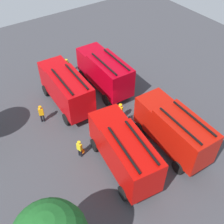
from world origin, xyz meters
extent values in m
plane|color=#38383D|center=(0.00, 0.00, 0.00)|extent=(49.58, 49.58, 0.00)
cube|color=#AB1107|center=(-2.53, -2.54, 2.10)|extent=(2.29, 2.58, 2.60)
cube|color=#8C9EAD|center=(-1.49, -2.58, 2.41)|extent=(0.16, 2.13, 1.46)
cube|color=#AB1107|center=(-6.03, -2.41, 2.25)|extent=(4.89, 2.67, 2.90)
cube|color=black|center=(-6.01, -1.73, 3.82)|extent=(4.32, 0.28, 0.12)
cube|color=black|center=(-6.06, -3.10, 3.82)|extent=(4.32, 0.28, 0.12)
cube|color=silver|center=(-1.34, -2.59, 0.95)|extent=(0.29, 2.38, 0.28)
cylinder|color=black|center=(-2.29, -1.35, 0.55)|extent=(1.11, 0.39, 1.10)
cylinder|color=black|center=(-2.38, -3.75, 0.55)|extent=(1.11, 0.39, 1.10)
cylinder|color=black|center=(-7.19, -1.17, 0.55)|extent=(1.11, 0.39, 1.10)
cylinder|color=black|center=(-7.28, -3.57, 0.55)|extent=(1.11, 0.39, 1.10)
cube|color=#AA0212|center=(7.16, -2.39, 2.10)|extent=(2.27, 2.56, 2.60)
cube|color=#8C9EAD|center=(8.21, -2.42, 2.41)|extent=(0.14, 2.13, 1.46)
cube|color=#AA0212|center=(3.66, -2.30, 2.25)|extent=(4.87, 2.63, 2.90)
cube|color=black|center=(3.68, -1.61, 3.82)|extent=(4.32, 0.24, 0.12)
cube|color=black|center=(3.64, -2.98, 3.82)|extent=(4.32, 0.24, 0.12)
cube|color=silver|center=(8.36, -2.42, 0.95)|extent=(0.26, 2.38, 0.28)
cylinder|color=black|center=(7.39, -1.20, 0.55)|extent=(1.11, 0.38, 1.10)
cylinder|color=black|center=(7.32, -3.60, 0.55)|extent=(1.11, 0.38, 1.10)
cylinder|color=black|center=(2.49, -1.06, 0.55)|extent=(1.11, 0.38, 1.10)
cylinder|color=black|center=(2.42, -3.46, 0.55)|extent=(1.11, 0.38, 1.10)
cube|color=#B30805|center=(-2.06, 1.72, 2.10)|extent=(2.51, 2.77, 2.60)
cube|color=#8C9EAD|center=(-1.02, 1.58, 2.41)|extent=(0.36, 2.12, 1.46)
cube|color=#B30805|center=(-5.53, 2.19, 2.25)|extent=(5.09, 3.12, 2.90)
cube|color=black|center=(-5.44, 2.87, 3.82)|extent=(4.30, 0.70, 0.12)
cube|color=black|center=(-5.62, 1.51, 3.82)|extent=(4.30, 0.70, 0.12)
cube|color=silver|center=(-0.87, 1.56, 0.95)|extent=(0.52, 2.38, 0.28)
cylinder|color=black|center=(-1.70, 2.89, 0.55)|extent=(1.14, 0.49, 1.10)
cylinder|color=black|center=(-2.02, 0.51, 0.55)|extent=(1.14, 0.49, 1.10)
cylinder|color=black|center=(-6.56, 3.54, 0.55)|extent=(1.14, 0.49, 1.10)
cylinder|color=black|center=(-6.88, 1.16, 0.55)|extent=(1.14, 0.49, 1.10)
cube|color=#B4070B|center=(6.93, 2.00, 2.10)|extent=(2.30, 2.59, 2.60)
cube|color=#8C9EAD|center=(7.98, 1.96, 2.41)|extent=(0.17, 2.13, 1.46)
cube|color=#B4070B|center=(3.43, 2.14, 2.25)|extent=(4.90, 2.70, 2.90)
cube|color=black|center=(3.46, 2.83, 3.82)|extent=(4.32, 0.30, 0.12)
cube|color=black|center=(3.41, 1.46, 3.82)|extent=(4.32, 0.30, 0.12)
cube|color=silver|center=(8.13, 1.95, 0.95)|extent=(0.30, 2.38, 0.28)
cylinder|color=black|center=(7.18, 3.19, 0.55)|extent=(1.11, 0.40, 1.10)
cylinder|color=black|center=(7.08, 0.79, 0.55)|extent=(1.11, 0.40, 1.10)
cylinder|color=black|center=(2.28, 3.39, 0.55)|extent=(1.11, 0.40, 1.10)
cylinder|color=black|center=(2.18, 1.00, 0.55)|extent=(1.11, 0.40, 1.10)
cylinder|color=black|center=(-0.09, -0.97, 0.42)|extent=(0.16, 0.16, 0.83)
cylinder|color=black|center=(0.08, -0.85, 0.42)|extent=(0.16, 0.16, 0.83)
cube|color=orange|center=(0.00, -0.91, 1.20)|extent=(0.48, 0.44, 0.73)
sphere|color=tan|center=(0.00, -0.91, 1.68)|extent=(0.24, 0.24, 0.24)
cylinder|color=orange|center=(0.00, -0.91, 1.77)|extent=(0.29, 0.29, 0.07)
cylinder|color=black|center=(-4.62, -5.16, 0.37)|extent=(0.16, 0.16, 0.74)
cylinder|color=black|center=(-4.83, -5.16, 0.37)|extent=(0.16, 0.16, 0.74)
cube|color=#B7140F|center=(-4.73, -5.16, 1.06)|extent=(0.43, 0.25, 0.64)
sphere|color=beige|center=(-4.73, -5.16, 1.48)|extent=(0.21, 0.21, 0.21)
cylinder|color=#B7140F|center=(-4.73, -5.16, 1.56)|extent=(0.26, 0.26, 0.06)
cylinder|color=black|center=(-1.69, 4.18, 0.39)|extent=(0.16, 0.16, 0.78)
cylinder|color=black|center=(-1.49, 4.25, 0.39)|extent=(0.16, 0.16, 0.78)
cube|color=gold|center=(-1.59, 4.21, 1.12)|extent=(0.47, 0.36, 0.68)
sphere|color=tan|center=(-1.59, 4.21, 1.56)|extent=(0.22, 0.22, 0.22)
cylinder|color=gold|center=(-1.59, 4.21, 1.65)|extent=(0.27, 0.27, 0.07)
cylinder|color=black|center=(9.33, -0.50, 0.41)|extent=(0.16, 0.16, 0.82)
cylinder|color=black|center=(9.30, -0.29, 0.41)|extent=(0.16, 0.16, 0.82)
cube|color=gold|center=(9.32, -0.39, 1.18)|extent=(0.30, 0.45, 0.71)
sphere|color=#9E704C|center=(9.32, -0.39, 1.65)|extent=(0.23, 0.23, 0.23)
cylinder|color=gold|center=(9.32, -0.39, 1.74)|extent=(0.29, 0.29, 0.07)
cylinder|color=black|center=(3.84, 5.17, 0.42)|extent=(0.16, 0.16, 0.83)
cylinder|color=black|center=(3.76, 4.98, 0.42)|extent=(0.16, 0.16, 0.83)
cube|color=orange|center=(3.80, 5.07, 1.20)|extent=(0.39, 0.48, 0.73)
sphere|color=beige|center=(3.80, 5.07, 1.68)|extent=(0.24, 0.24, 0.24)
cylinder|color=orange|center=(3.80, 5.07, 1.77)|extent=(0.29, 0.29, 0.07)
cone|color=#F2600C|center=(-1.30, 3.90, 0.31)|extent=(0.44, 0.44, 0.62)
camera|label=1|loc=(-14.35, 9.89, 17.73)|focal=43.62mm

